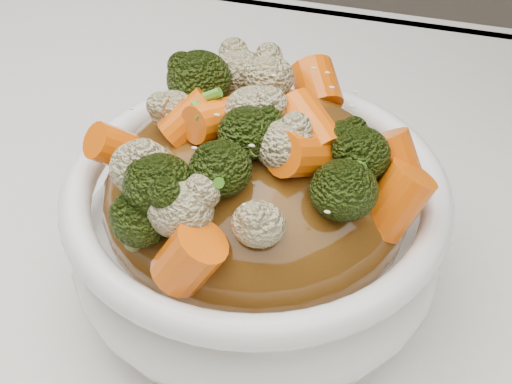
% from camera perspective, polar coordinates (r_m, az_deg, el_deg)
% --- Properties ---
extents(tablecloth, '(1.20, 0.80, 0.04)m').
position_cam_1_polar(tablecloth, '(0.48, -8.10, -11.28)').
color(tablecloth, white).
rests_on(tablecloth, dining_table).
extents(bowl, '(0.26, 0.26, 0.08)m').
position_cam_1_polar(bowl, '(0.45, 0.00, -3.05)').
color(bowl, white).
rests_on(bowl, tablecloth).
extents(sauce_base, '(0.21, 0.21, 0.09)m').
position_cam_1_polar(sauce_base, '(0.43, 0.00, -0.29)').
color(sauce_base, '#58330F').
rests_on(sauce_base, bowl).
extents(carrots, '(0.21, 0.21, 0.05)m').
position_cam_1_polar(carrots, '(0.39, 0.00, 6.38)').
color(carrots, '#FF6608').
rests_on(carrots, sauce_base).
extents(broccoli, '(0.21, 0.21, 0.04)m').
position_cam_1_polar(broccoli, '(0.39, 0.00, 6.27)').
color(broccoli, black).
rests_on(broccoli, sauce_base).
extents(cauliflower, '(0.21, 0.21, 0.04)m').
position_cam_1_polar(cauliflower, '(0.39, 0.00, 6.03)').
color(cauliflower, beige).
rests_on(cauliflower, sauce_base).
extents(scallions, '(0.16, 0.16, 0.02)m').
position_cam_1_polar(scallions, '(0.39, 0.00, 6.50)').
color(scallions, '#469021').
rests_on(scallions, sauce_base).
extents(sesame_seeds, '(0.19, 0.19, 0.01)m').
position_cam_1_polar(sesame_seeds, '(0.39, 0.00, 6.50)').
color(sesame_seeds, beige).
rests_on(sesame_seeds, sauce_base).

